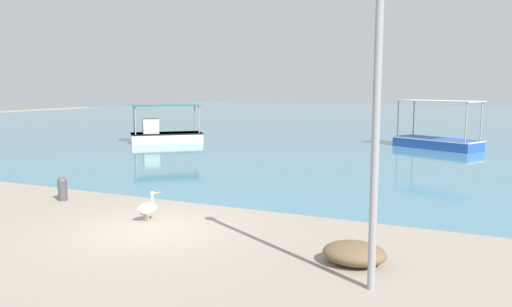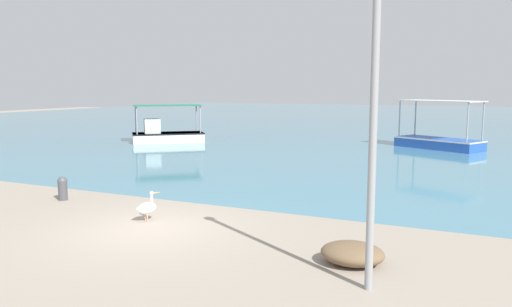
{
  "view_description": "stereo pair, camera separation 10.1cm",
  "coord_description": "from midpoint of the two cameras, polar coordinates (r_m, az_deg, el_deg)",
  "views": [
    {
      "loc": [
        7.56,
        -10.04,
        3.59
      ],
      "look_at": [
        0.52,
        5.35,
        1.34
      ],
      "focal_mm": 35.0,
      "sensor_mm": 36.0,
      "label": 1
    },
    {
      "loc": [
        7.65,
        -10.0,
        3.59
      ],
      "look_at": [
        0.52,
        5.35,
        1.34
      ],
      "focal_mm": 35.0,
      "sensor_mm": 36.0,
      "label": 2
    }
  ],
  "objects": [
    {
      "name": "mooring_bollard",
      "position": [
        17.1,
        -21.07,
        -3.65
      ],
      "size": [
        0.3,
        0.3,
        0.77
      ],
      "color": "#47474C",
      "rests_on": "ground"
    },
    {
      "name": "fishing_boat_far_left",
      "position": [
        33.25,
        -10.2,
        2.28
      ],
      "size": [
        4.73,
        4.45,
        2.44
      ],
      "color": "white",
      "rests_on": "harbor_water"
    },
    {
      "name": "pelican",
      "position": [
        13.81,
        -12.13,
        -6.04
      ],
      "size": [
        0.46,
        0.78,
        0.8
      ],
      "color": "#E0997A",
      "rests_on": "ground"
    },
    {
      "name": "lamp_post",
      "position": [
        8.78,
        13.62,
        4.54
      ],
      "size": [
        0.28,
        0.28,
        5.6
      ],
      "color": "gray",
      "rests_on": "ground"
    },
    {
      "name": "ground",
      "position": [
        13.08,
        -11.93,
        -8.51
      ],
      "size": [
        120.0,
        120.0,
        0.0
      ],
      "primitive_type": "plane",
      "color": "gray"
    },
    {
      "name": "harbor_water",
      "position": [
        58.62,
        17.46,
        3.72
      ],
      "size": [
        110.0,
        90.0,
        0.0
      ],
      "primitive_type": "cube",
      "color": "teal",
      "rests_on": "ground"
    },
    {
      "name": "net_pile",
      "position": [
        10.56,
        11.23,
        -11.14
      ],
      "size": [
        1.31,
        1.11,
        0.45
      ],
      "primitive_type": "ellipsoid",
      "color": "brown",
      "rests_on": "ground"
    },
    {
      "name": "fishing_boat_far_right",
      "position": [
        31.35,
        20.23,
        1.48
      ],
      "size": [
        5.28,
        3.98,
        2.82
      ],
      "color": "blue",
      "rests_on": "harbor_water"
    }
  ]
}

